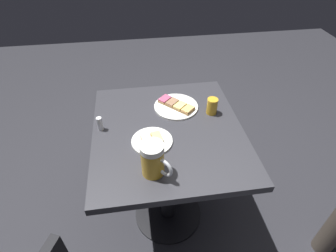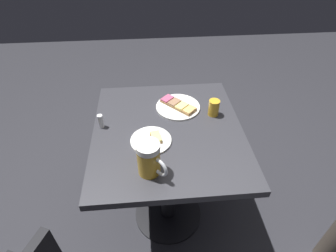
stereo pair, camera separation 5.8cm
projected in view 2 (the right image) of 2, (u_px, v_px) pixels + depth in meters
ground_plane at (168, 213)px, 1.81m from camera, size 6.00×6.00×0.00m
cafe_table at (168, 151)px, 1.42m from camera, size 0.74×0.81×0.76m
plate_near at (178, 106)px, 1.45m from camera, size 0.24×0.24×0.03m
plate_far at (151, 140)px, 1.25m from camera, size 0.19×0.19×0.03m
beer_mug at (149, 159)px, 1.06m from camera, size 0.12×0.13×0.15m
beer_glass_small at (214, 108)px, 1.38m from camera, size 0.06×0.06×0.09m
salt_shaker at (101, 121)px, 1.31m from camera, size 0.03×0.03×0.07m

